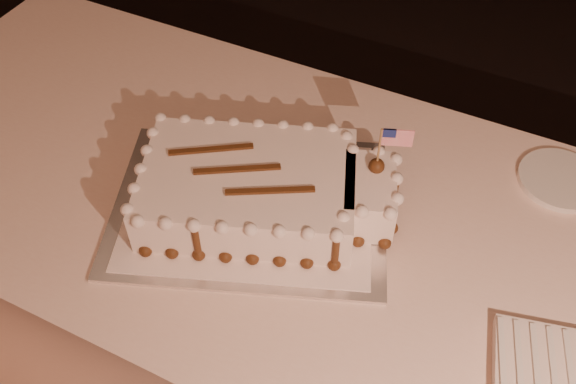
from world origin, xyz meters
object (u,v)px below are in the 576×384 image
at_px(banquet_table, 396,355).
at_px(cake_board, 250,207).
at_px(side_plate, 561,180).
at_px(sheet_cake, 263,189).
at_px(napkin_stack, 558,369).

distance_m(banquet_table, cake_board, 0.50).
bearing_deg(side_plate, sheet_cake, -146.98).
height_order(sheet_cake, napkin_stack, sheet_cake).
height_order(banquet_table, sheet_cake, sheet_cake).
bearing_deg(napkin_stack, banquet_table, 153.51).
bearing_deg(banquet_table, sheet_cake, -174.12).
xyz_separation_m(banquet_table, cake_board, (-0.33, -0.04, 0.38)).
height_order(banquet_table, cake_board, cake_board).
distance_m(cake_board, sheet_cake, 0.06).
bearing_deg(napkin_stack, side_plate, 99.52).
relative_size(banquet_table, cake_board, 4.72).
bearing_deg(sheet_cake, cake_board, -158.78).
relative_size(cake_board, side_plate, 3.11).
distance_m(napkin_stack, side_plate, 0.42).
bearing_deg(cake_board, napkin_stack, -29.42).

